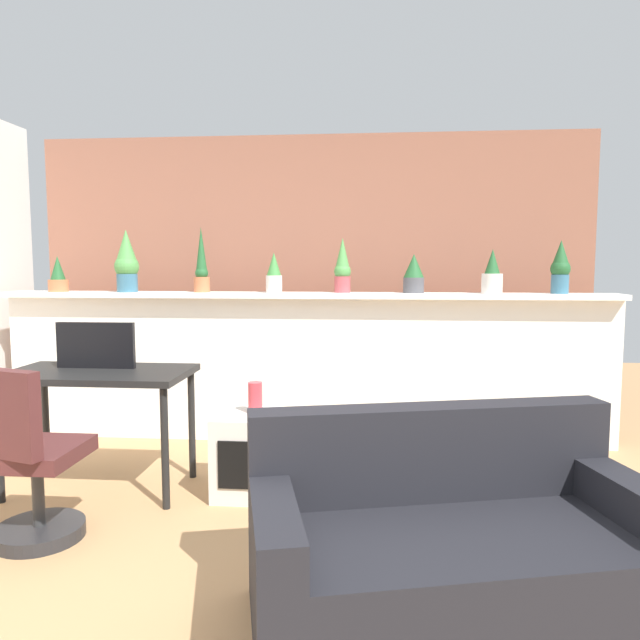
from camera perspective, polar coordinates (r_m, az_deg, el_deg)
The scene contains 18 objects.
ground_plane at distance 2.94m, azimuth -6.42°, elevation -23.01°, with size 12.00×12.00×0.00m, color tan.
divider_wall at distance 4.63m, azimuth -1.57°, elevation -4.83°, with size 4.77×0.16×1.14m, color white.
plant_shelf at distance 4.53m, azimuth -1.64°, elevation 2.43°, with size 4.77×0.29×0.04m, color white.
brick_wall_behind at distance 5.16m, azimuth -0.82°, elevation 3.84°, with size 4.77×0.10×2.50m, color #935B47.
potted_plant_0 at distance 5.12m, azimuth -24.18°, elevation 3.90°, with size 0.15×0.15×0.29m.
potted_plant_1 at distance 4.85m, azimuth -18.34°, elevation 5.38°, with size 0.19×0.19×0.49m.
potted_plant_2 at distance 4.68m, azimuth -11.48°, elevation 5.21°, with size 0.12×0.12×0.51m.
potted_plant_3 at distance 4.52m, azimuth -4.51°, elevation 4.52°, with size 0.12×0.12×0.31m.
potted_plant_4 at distance 4.53m, azimuth 2.21°, elevation 5.14°, with size 0.13×0.13×0.42m.
potted_plant_5 at distance 4.54m, azimuth 9.12°, elevation 4.47°, with size 0.16×0.16×0.30m.
potted_plant_6 at distance 4.57m, azimuth 16.44°, elevation 4.25°, with size 0.15×0.15×0.33m.
potted_plant_7 at distance 4.73m, azimuth 22.40°, elevation 4.74°, with size 0.14×0.14×0.40m.
desk at distance 3.85m, azimuth -20.76°, elevation -5.85°, with size 1.10×0.60×0.75m.
tv_monitor at distance 3.91m, azimuth -21.02°, elevation -2.31°, with size 0.50×0.04×0.29m, color black.
office_chair at distance 3.33m, azimuth -26.63°, elevation -12.80°, with size 0.49×0.50×0.91m.
side_cube_shelf at distance 3.66m, azimuth -6.93°, elevation -12.86°, with size 0.40×0.41×0.50m.
vase_on_shelf at distance 3.58m, azimuth -6.33°, elevation -7.54°, with size 0.09×0.09×0.19m, color #CC3D47.
couch at distance 2.51m, azimuth 12.71°, elevation -21.06°, with size 1.70×1.11×0.80m.
Camera 1 is at (0.53, -2.53, 1.40)m, focal length 32.82 mm.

